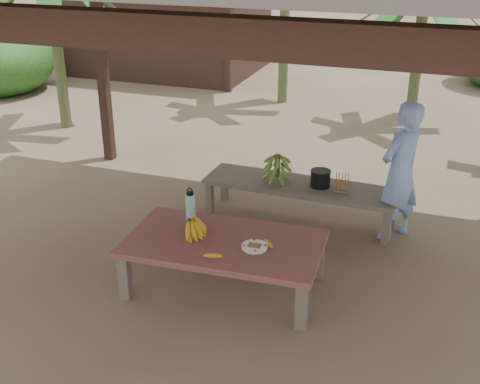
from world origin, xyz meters
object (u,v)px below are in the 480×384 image
(cooking_pot, at_px, (320,179))
(woman, at_px, (400,172))
(bench, at_px, (300,189))
(ripe_banana_bunch, at_px, (190,226))
(plate, at_px, (255,247))
(work_table, at_px, (224,247))
(water_flask, at_px, (191,206))

(cooking_pot, bearing_deg, woman, -4.17)
(bench, height_order, ripe_banana_bunch, ripe_banana_bunch)
(cooking_pot, bearing_deg, plate, -97.73)
(bench, height_order, cooking_pot, cooking_pot)
(cooking_pot, bearing_deg, work_table, -108.27)
(work_table, xyz_separation_m, woman, (1.40, 1.57, 0.33))
(work_table, relative_size, bench, 0.83)
(ripe_banana_bunch, xyz_separation_m, woman, (1.74, 1.58, 0.17))
(bench, relative_size, ripe_banana_bunch, 7.19)
(ripe_banana_bunch, bearing_deg, woman, 42.23)
(water_flask, xyz_separation_m, woman, (1.86, 1.28, 0.12))
(bench, distance_m, ripe_banana_bunch, 1.77)
(ripe_banana_bunch, relative_size, woman, 0.20)
(ripe_banana_bunch, distance_m, cooking_pot, 1.86)
(work_table, height_order, ripe_banana_bunch, ripe_banana_bunch)
(work_table, bearing_deg, cooking_pot, 68.86)
(ripe_banana_bunch, xyz_separation_m, water_flask, (-0.12, 0.30, 0.05))
(water_flask, bearing_deg, ripe_banana_bunch, -68.26)
(bench, xyz_separation_m, woman, (1.09, -0.05, 0.37))
(work_table, bearing_deg, plate, -11.89)
(cooking_pot, relative_size, woman, 0.14)
(plate, distance_m, cooking_pot, 1.70)
(plate, bearing_deg, ripe_banana_bunch, 176.11)
(work_table, xyz_separation_m, water_flask, (-0.46, 0.30, 0.21))
(ripe_banana_bunch, distance_m, woman, 2.36)
(water_flask, bearing_deg, woman, 34.42)
(plate, xyz_separation_m, water_flask, (-0.77, 0.35, 0.13))
(plate, bearing_deg, work_table, 170.98)
(work_table, xyz_separation_m, cooking_pot, (0.54, 1.64, 0.11))
(bench, relative_size, woman, 1.44)
(work_table, relative_size, woman, 1.20)
(bench, height_order, plate, plate)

